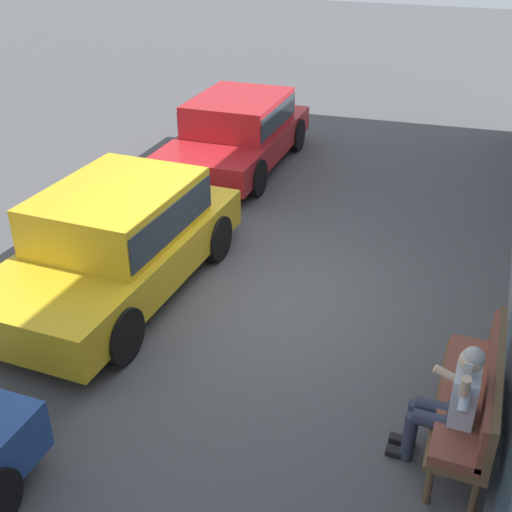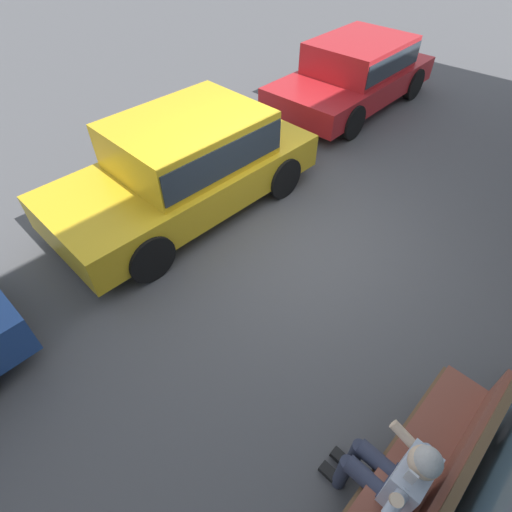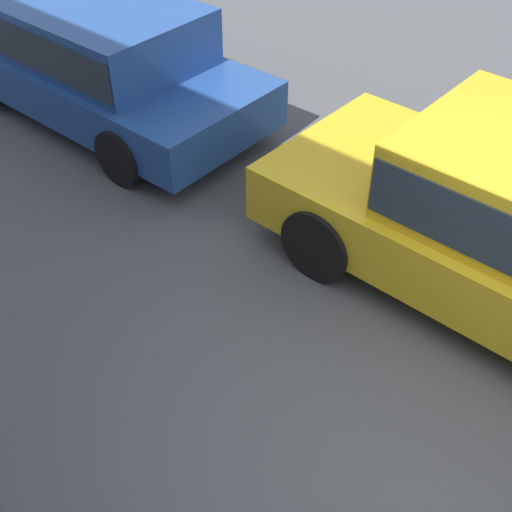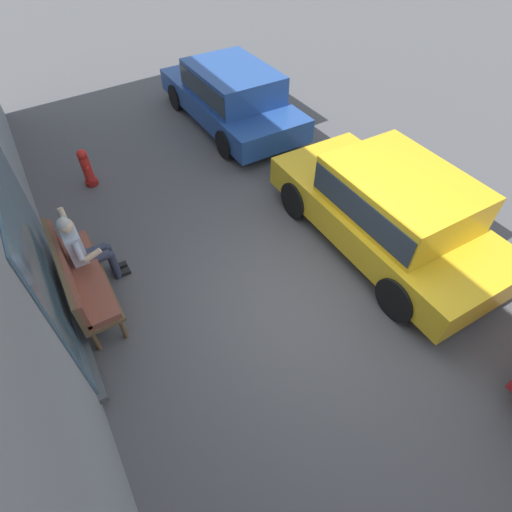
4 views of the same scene
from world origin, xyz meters
The scene contains 2 objects.
ground_plane centered at (0.00, 0.00, 0.00)m, with size 60.00×60.00×0.00m, color #4C4C4F.
parked_car_far centered at (5.55, -1.70, 0.76)m, with size 4.38×1.97×1.39m.
Camera 3 is at (-0.56, 2.60, 4.00)m, focal length 45.00 mm.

